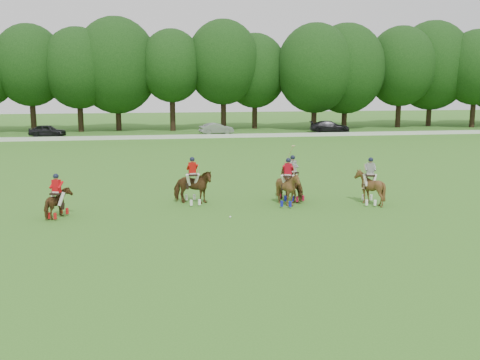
{
  "coord_description": "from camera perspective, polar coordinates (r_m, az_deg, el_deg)",
  "views": [
    {
      "loc": [
        -2.54,
        -21.88,
        6.27
      ],
      "look_at": [
        1.69,
        4.2,
        1.4
      ],
      "focal_mm": 40.0,
      "sensor_mm": 36.0,
      "label": 1
    }
  ],
  "objects": [
    {
      "name": "polo_red_c",
      "position": [
        27.46,
        5.13,
        -0.87
      ],
      "size": [
        1.93,
        2.03,
        2.46
      ],
      "color": "#462912",
      "rests_on": "ground"
    },
    {
      "name": "car_mid",
      "position": [
        65.06,
        -2.54,
        5.5
      ],
      "size": [
        4.29,
        2.32,
        1.34
      ],
      "primitive_type": "imported",
      "rotation": [
        0.0,
        0.0,
        1.8
      ],
      "color": "#9C9CA2",
      "rests_on": "ground"
    },
    {
      "name": "car_left",
      "position": [
        65.74,
        -19.84,
        4.97
      ],
      "size": [
        4.36,
        2.38,
        1.4
      ],
      "primitive_type": "imported",
      "rotation": [
        0.0,
        0.0,
        1.39
      ],
      "color": "black",
      "rests_on": "ground"
    },
    {
      "name": "tree_line",
      "position": [
        70.01,
        -7.06,
        11.97
      ],
      "size": [
        117.98,
        14.32,
        14.75
      ],
      "color": "black",
      "rests_on": "ground"
    },
    {
      "name": "polo_red_a",
      "position": [
        26.28,
        -18.9,
        -2.28
      ],
      "size": [
        1.31,
        1.76,
        2.09
      ],
      "color": "#462912",
      "rests_on": "ground"
    },
    {
      "name": "polo_stripe_a",
      "position": [
        28.59,
        5.59,
        -0.43
      ],
      "size": [
        1.79,
        2.29,
        2.99
      ],
      "color": "#462912",
      "rests_on": "ground"
    },
    {
      "name": "ground",
      "position": [
        22.9,
        -2.49,
        -5.46
      ],
      "size": [
        180.0,
        180.0,
        0.0
      ],
      "primitive_type": "plane",
      "color": "#387321",
      "rests_on": "ground"
    },
    {
      "name": "polo_ball",
      "position": [
        25.02,
        -1.05,
        -3.96
      ],
      "size": [
        0.09,
        0.09,
        0.09
      ],
      "primitive_type": "sphere",
      "color": "white",
      "rests_on": "ground"
    },
    {
      "name": "car_right",
      "position": [
        68.21,
        9.54,
        5.63
      ],
      "size": [
        5.27,
        3.0,
        1.44
      ],
      "primitive_type": "imported",
      "rotation": [
        0.0,
        0.0,
        1.36
      ],
      "color": "black",
      "rests_on": "ground"
    },
    {
      "name": "boundary_rail",
      "position": [
        60.24,
        -6.76,
        4.61
      ],
      "size": [
        120.0,
        0.1,
        0.44
      ],
      "primitive_type": "cube",
      "color": "white",
      "rests_on": "ground"
    },
    {
      "name": "polo_stripe_b",
      "position": [
        28.45,
        13.65,
        -0.74
      ],
      "size": [
        1.76,
        1.89,
        2.45
      ],
      "color": "#462912",
      "rests_on": "ground"
    },
    {
      "name": "polo_red_b",
      "position": [
        27.78,
        -5.08,
        -0.73
      ],
      "size": [
        1.94,
        1.72,
        2.47
      ],
      "color": "#462912",
      "rests_on": "ground"
    }
  ]
}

